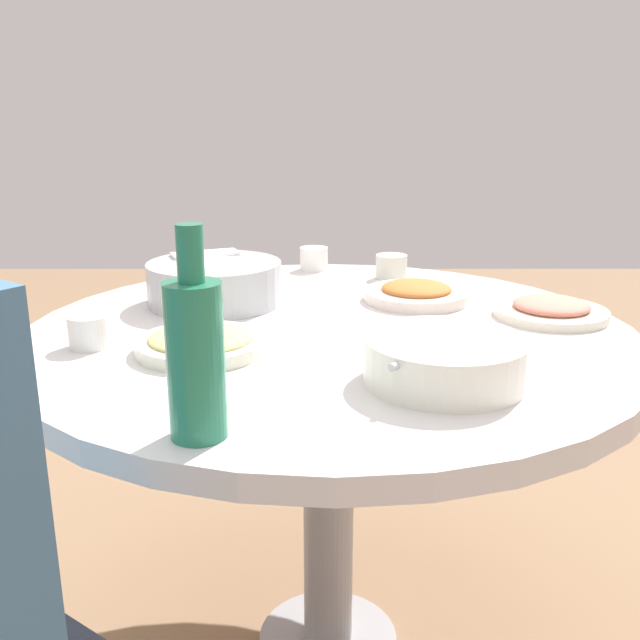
% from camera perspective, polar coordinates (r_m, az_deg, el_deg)
% --- Properties ---
extents(round_dining_table, '(1.20, 1.20, 0.76)m').
position_cam_1_polar(round_dining_table, '(1.44, 0.72, -4.10)').
color(round_dining_table, '#99999E').
rests_on(round_dining_table, ground).
extents(rice_bowl, '(0.29, 0.29, 0.10)m').
position_cam_1_polar(rice_bowl, '(1.59, -8.41, 3.03)').
color(rice_bowl, '#B2B5BA').
rests_on(rice_bowl, round_dining_table).
extents(soup_bowl, '(0.25, 0.25, 0.07)m').
position_cam_1_polar(soup_bowl, '(1.13, 9.93, -3.28)').
color(soup_bowl, white).
rests_on(soup_bowl, round_dining_table).
extents(dish_tofu_braise, '(0.23, 0.23, 0.04)m').
position_cam_1_polar(dish_tofu_braise, '(1.61, 7.69, 2.14)').
color(dish_tofu_braise, silver).
rests_on(dish_tofu_braise, round_dining_table).
extents(dish_noodles, '(0.23, 0.23, 0.04)m').
position_cam_1_polar(dish_noodles, '(1.28, -9.46, -1.72)').
color(dish_noodles, silver).
rests_on(dish_noodles, round_dining_table).
extents(dish_shrimp, '(0.23, 0.23, 0.04)m').
position_cam_1_polar(dish_shrimp, '(1.55, 17.96, 0.81)').
color(dish_shrimp, silver).
rests_on(dish_shrimp, round_dining_table).
extents(green_bottle, '(0.08, 0.08, 0.28)m').
position_cam_1_polar(green_bottle, '(0.92, -9.92, -2.74)').
color(green_bottle, '#247554').
rests_on(green_bottle, round_dining_table).
extents(tea_cup_near, '(0.07, 0.07, 0.06)m').
position_cam_1_polar(tea_cup_near, '(1.35, -17.94, -0.85)').
color(tea_cup_near, white).
rests_on(tea_cup_near, round_dining_table).
extents(tea_cup_far, '(0.07, 0.07, 0.06)m').
position_cam_1_polar(tea_cup_far, '(1.91, -0.50, 4.93)').
color(tea_cup_far, white).
rests_on(tea_cup_far, round_dining_table).
extents(tea_cup_side, '(0.08, 0.08, 0.06)m').
position_cam_1_polar(tea_cup_side, '(1.82, 5.71, 4.25)').
color(tea_cup_side, silver).
rests_on(tea_cup_side, round_dining_table).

